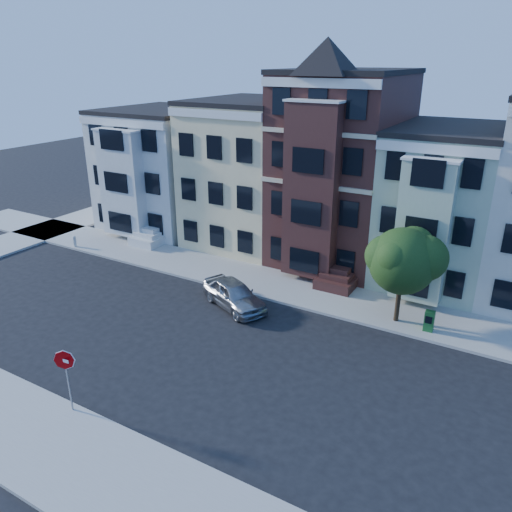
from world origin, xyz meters
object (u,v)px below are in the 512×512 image
Objects in this scene: newspaper_box at (429,321)px; fire_hydrant at (75,242)px; stop_sign at (67,377)px; street_tree at (402,265)px; parked_car at (234,294)px.

fire_hydrant is at bearing 177.73° from newspaper_box.
fire_hydrant is 0.21× the size of stop_sign.
street_tree reaches higher than newspaper_box.
street_tree is at bearing -47.23° from parked_car.
street_tree is at bearing 50.70° from stop_sign.
parked_car is 6.97× the size of fire_hydrant.
newspaper_box is (1.68, -0.21, -2.58)m from street_tree.
stop_sign is at bearing -41.45° from fire_hydrant.
newspaper_box is at bearing -51.27° from parked_car.
street_tree is 9.07m from parked_car.
fire_hydrant is (-24.87, -0.63, -0.20)m from newspaper_box.
parked_car reaches higher than newspaper_box.
newspaper_box reaches higher than fire_hydrant.
stop_sign is at bearing -132.45° from newspaper_box.
parked_car is at bearing -169.49° from newspaper_box.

